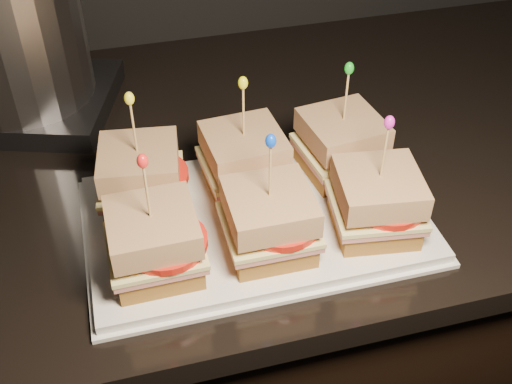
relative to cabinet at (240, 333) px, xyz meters
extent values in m
cube|color=black|center=(0.00, 0.00, 0.00)|extent=(2.32, 0.68, 0.84)
cube|color=black|center=(0.00, 0.00, 0.44)|extent=(2.36, 0.72, 0.04)
cube|color=white|center=(-0.01, -0.18, 0.47)|extent=(0.42, 0.26, 0.02)
cube|color=white|center=(-0.01, -0.18, 0.46)|extent=(0.43, 0.27, 0.01)
cube|color=brown|center=(-0.15, -0.11, 0.49)|extent=(0.11, 0.11, 0.03)
cube|color=#CB756D|center=(-0.15, -0.11, 0.51)|extent=(0.12, 0.11, 0.01)
cube|color=#F2E792|center=(-0.15, -0.11, 0.51)|extent=(0.12, 0.12, 0.01)
cylinder|color=red|center=(-0.14, -0.12, 0.52)|extent=(0.10, 0.10, 0.01)
cube|color=brown|center=(-0.15, -0.11, 0.54)|extent=(0.11, 0.11, 0.03)
cylinder|color=tan|center=(-0.15, -0.11, 0.59)|extent=(0.00, 0.00, 0.09)
ellipsoid|color=yellow|center=(-0.15, -0.11, 0.63)|extent=(0.01, 0.01, 0.02)
cube|color=brown|center=(-0.01, -0.11, 0.49)|extent=(0.10, 0.10, 0.03)
cube|color=#CB756D|center=(-0.01, -0.11, 0.51)|extent=(0.11, 0.11, 0.01)
cube|color=#F2E792|center=(-0.01, -0.11, 0.51)|extent=(0.11, 0.11, 0.01)
cylinder|color=red|center=(0.00, -0.12, 0.52)|extent=(0.10, 0.10, 0.01)
cube|color=brown|center=(-0.01, -0.11, 0.54)|extent=(0.10, 0.10, 0.03)
cylinder|color=tan|center=(-0.01, -0.11, 0.59)|extent=(0.00, 0.00, 0.09)
ellipsoid|color=yellow|center=(-0.01, -0.11, 0.63)|extent=(0.01, 0.01, 0.02)
cube|color=brown|center=(0.12, -0.11, 0.49)|extent=(0.11, 0.11, 0.03)
cube|color=#CB756D|center=(0.12, -0.11, 0.51)|extent=(0.12, 0.11, 0.01)
cube|color=#F2E792|center=(0.12, -0.11, 0.51)|extent=(0.12, 0.12, 0.01)
cylinder|color=red|center=(0.13, -0.12, 0.52)|extent=(0.10, 0.10, 0.01)
cube|color=brown|center=(0.12, -0.11, 0.54)|extent=(0.11, 0.11, 0.03)
cylinder|color=tan|center=(0.12, -0.11, 0.59)|extent=(0.00, 0.00, 0.09)
ellipsoid|color=green|center=(0.12, -0.11, 0.63)|extent=(0.01, 0.01, 0.02)
cube|color=brown|center=(-0.15, -0.24, 0.49)|extent=(0.10, 0.10, 0.03)
cube|color=#CB756D|center=(-0.15, -0.24, 0.51)|extent=(0.11, 0.10, 0.01)
cube|color=#F2E792|center=(-0.15, -0.24, 0.51)|extent=(0.11, 0.10, 0.01)
cylinder|color=red|center=(-0.14, -0.24, 0.52)|extent=(0.10, 0.10, 0.01)
cube|color=brown|center=(-0.15, -0.24, 0.54)|extent=(0.10, 0.10, 0.03)
cylinder|color=tan|center=(-0.15, -0.24, 0.59)|extent=(0.00, 0.00, 0.09)
ellipsoid|color=red|center=(-0.15, -0.24, 0.63)|extent=(0.01, 0.01, 0.02)
cube|color=brown|center=(-0.01, -0.24, 0.49)|extent=(0.10, 0.10, 0.03)
cube|color=#CB756D|center=(-0.01, -0.24, 0.51)|extent=(0.11, 0.10, 0.01)
cube|color=#F2E792|center=(-0.01, -0.24, 0.51)|extent=(0.11, 0.10, 0.01)
cylinder|color=red|center=(0.00, -0.24, 0.52)|extent=(0.10, 0.10, 0.01)
cube|color=brown|center=(-0.01, -0.24, 0.54)|extent=(0.10, 0.10, 0.03)
cylinder|color=tan|center=(-0.01, -0.24, 0.59)|extent=(0.00, 0.00, 0.09)
ellipsoid|color=blue|center=(-0.01, -0.24, 0.63)|extent=(0.01, 0.01, 0.02)
cube|color=brown|center=(0.12, -0.24, 0.49)|extent=(0.11, 0.11, 0.03)
cube|color=#CB756D|center=(0.12, -0.24, 0.51)|extent=(0.12, 0.11, 0.01)
cube|color=#F2E792|center=(0.12, -0.24, 0.51)|extent=(0.12, 0.12, 0.01)
cylinder|color=red|center=(0.13, -0.24, 0.52)|extent=(0.10, 0.10, 0.01)
cube|color=brown|center=(0.12, -0.24, 0.54)|extent=(0.11, 0.11, 0.03)
cylinder|color=tan|center=(0.12, -0.24, 0.59)|extent=(0.00, 0.00, 0.09)
ellipsoid|color=#D122B7|center=(0.12, -0.24, 0.63)|extent=(0.01, 0.01, 0.02)
cube|color=#262628|center=(-0.30, 0.18, 0.47)|extent=(0.32, 0.29, 0.03)
cylinder|color=silver|center=(-0.30, 0.18, 0.64)|extent=(0.22, 0.22, 0.29)
camera|label=1|loc=(-0.17, -0.76, 1.03)|focal=45.00mm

